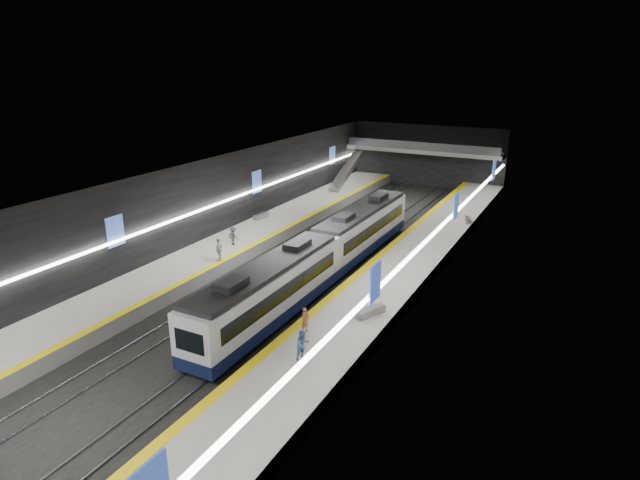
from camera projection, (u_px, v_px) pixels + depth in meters
The scene contains 25 objects.
ground at pixel (293, 276), 41.84m from camera, with size 70.00×70.00×0.00m, color black.
ceiling at pixel (292, 175), 39.25m from camera, with size 20.00×70.00×0.04m, color beige.
wall_left at pixel (190, 211), 44.90m from camera, with size 0.04×70.00×8.00m, color black.
wall_right at pixel (420, 248), 36.18m from camera, with size 0.04×70.00×8.00m, color black.
wall_back at pixel (427, 156), 69.93m from camera, with size 20.00×0.04×8.00m, color black.
platform_left at pixel (216, 254), 44.94m from camera, with size 5.00×70.00×1.00m, color slate.
tile_surface_left at pixel (216, 249), 44.78m from camera, with size 5.00×70.00×0.02m, color #AEAEA9.
tactile_strip_left at pixel (237, 253), 43.82m from camera, with size 0.60×70.00×0.02m, color yellow.
platform_right at pixel (383, 288), 38.40m from camera, with size 5.00×70.00×1.00m, color slate.
tile_surface_right at pixel (384, 282), 38.24m from camera, with size 5.00×70.00×0.02m, color #AEAEA9.
tactile_strip_right at pixel (356, 276), 39.19m from camera, with size 0.60×70.00×0.02m, color yellow.
rails at pixel (293, 275), 41.82m from camera, with size 6.52×70.00×0.12m.
train at pixel (322, 254), 40.13m from camera, with size 2.69×30.05×3.60m.
ad_posters at pixel (299, 218), 41.22m from camera, with size 19.94×53.50×2.20m.
cove_light_left at pixel (192, 213), 44.88m from camera, with size 0.25×68.60×0.12m, color white.
cove_light_right at pixel (417, 250), 36.33m from camera, with size 0.25×68.60×0.12m, color white.
mezzanine_bridge at pixel (423, 150), 67.85m from camera, with size 20.00×3.00×1.50m.
escalator at pixel (346, 171), 66.00m from camera, with size 1.20×8.00×0.60m, color #99999E.
bench_left_far at pixel (261, 216), 53.20m from camera, with size 0.52×1.89×0.46m, color #99999E.
bench_right_near at pixel (371, 312), 33.18m from camera, with size 0.56×2.03×0.50m, color #99999E.
bench_right_far at pixel (468, 220), 52.13m from camera, with size 0.46×1.66×0.41m, color #99999E.
passenger_right_a at pixel (305, 320), 30.99m from camera, with size 0.56×0.37×1.54m, color #B15A42.
passenger_right_b at pixel (303, 345), 28.13m from camera, with size 0.82×0.64×1.68m, color #5380B4.
passenger_left_a at pixel (219, 249), 41.87m from camera, with size 1.11×0.46×1.90m, color beige.
passenger_left_b at pixel (233, 236), 45.46m from camera, with size 1.03×0.59×1.59m, color #3C3D43.
Camera 1 is at (19.68, -33.36, 16.20)m, focal length 30.00 mm.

